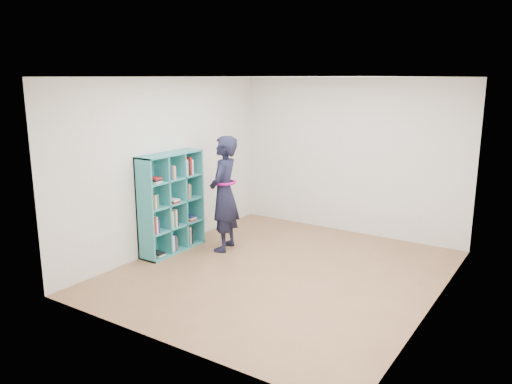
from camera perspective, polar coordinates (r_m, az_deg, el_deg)
The scene contains 9 objects.
floor at distance 6.91m, azimuth 2.86°, elevation -9.10°, with size 4.50×4.50×0.00m, color brown.
ceiling at distance 6.40m, azimuth 3.13°, elevation 13.00°, with size 4.50×4.50×0.00m, color white.
wall_left at distance 7.72m, azimuth -9.95°, elevation 3.11°, with size 0.02×4.50×2.60m, color silver.
wall_right at distance 5.82m, azimuth 20.27°, elevation -0.71°, with size 0.02×4.50×2.60m, color silver.
wall_back at distance 8.52m, azimuth 10.66°, elevation 4.01°, with size 4.00×0.02×2.60m, color silver.
wall_front at distance 4.78m, azimuth -10.77°, elevation -2.97°, with size 4.00×0.02×2.60m, color silver.
bookshelf at distance 7.62m, azimuth -9.79°, elevation -1.29°, with size 0.33×1.13×1.51m.
person at distance 7.54m, azimuth -3.67°, elevation -0.19°, with size 0.59×0.74×1.76m.
smartphone at distance 7.63m, azimuth -4.43°, elevation 0.84°, with size 0.06×0.10×0.13m.
Camera 1 is at (3.22, -5.54, 2.59)m, focal length 35.00 mm.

